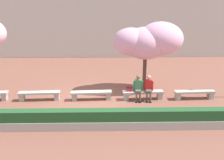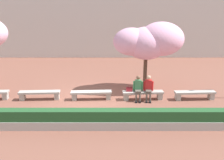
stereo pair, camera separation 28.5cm
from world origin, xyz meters
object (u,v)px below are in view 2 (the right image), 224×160
object	(u,v)px
handbag	(129,89)
stone_bench_near_east	(143,94)
stone_bench_center	(91,94)
stone_bench_east_end	(195,94)
cherry_tree_main	(149,41)
stone_bench_near_west	(40,94)
person_seated_right	(149,87)
person_seated_left	(138,87)

from	to	relation	value
handbag	stone_bench_near_east	bearing A→B (deg)	0.24
stone_bench_center	handbag	xyz separation A→B (m)	(1.96, -0.00, 0.27)
stone_bench_east_end	cherry_tree_main	xyz separation A→B (m)	(-2.25, 1.63, 2.48)
stone_bench_near_east	stone_bench_near_west	bearing A→B (deg)	180.00
stone_bench_east_end	person_seated_right	bearing A→B (deg)	-178.74
stone_bench_east_end	person_seated_left	world-z (taller)	person_seated_left
person_seated_right	handbag	world-z (taller)	person_seated_right
handbag	stone_bench_near_west	bearing A→B (deg)	179.96
stone_bench_near_west	handbag	xyz separation A→B (m)	(4.65, -0.00, 0.27)
stone_bench_near_west	stone_bench_near_east	bearing A→B (deg)	0.00
stone_bench_near_east	cherry_tree_main	world-z (taller)	cherry_tree_main
person_seated_right	stone_bench_near_east	bearing A→B (deg)	168.54
handbag	cherry_tree_main	xyz separation A→B (m)	(1.15, 1.63, 2.22)
person_seated_right	stone_bench_center	bearing A→B (deg)	178.96
stone_bench_near_east	handbag	world-z (taller)	handbag
stone_bench_center	cherry_tree_main	world-z (taller)	cherry_tree_main
stone_bench_near_west	person_seated_right	size ratio (longest dim) A/B	1.65
stone_bench_center	person_seated_left	world-z (taller)	person_seated_left
stone_bench_center	stone_bench_east_end	world-z (taller)	same
stone_bench_center	person_seated_left	bearing A→B (deg)	-1.27
stone_bench_near_west	stone_bench_east_end	xyz separation A→B (m)	(8.05, 0.00, 0.00)
stone_bench_near_west	person_seated_left	world-z (taller)	person_seated_left
stone_bench_east_end	handbag	xyz separation A→B (m)	(-3.40, -0.00, 0.27)
stone_bench_near_east	person_seated_left	world-z (taller)	person_seated_left
stone_bench_east_end	person_seated_left	distance (m)	2.98
stone_bench_east_end	cherry_tree_main	distance (m)	3.73
person_seated_left	person_seated_right	xyz separation A→B (m)	(0.54, 0.00, 0.00)
stone_bench_east_end	handbag	world-z (taller)	handbag
person_seated_left	stone_bench_near_east	bearing A→B (deg)	11.07
stone_bench_near_west	cherry_tree_main	size ratio (longest dim) A/B	0.55
handbag	stone_bench_east_end	bearing A→B (deg)	0.05
stone_bench_center	stone_bench_near_east	xyz separation A→B (m)	(2.68, 0.00, 0.00)
person_seated_right	cherry_tree_main	bearing A→B (deg)	84.22
stone_bench_near_west	handbag	world-z (taller)	handbag
stone_bench_near_east	person_seated_right	size ratio (longest dim) A/B	1.65
cherry_tree_main	person_seated_right	bearing A→B (deg)	-95.78
stone_bench_near_east	handbag	distance (m)	0.77
stone_bench_near_west	stone_bench_east_end	world-z (taller)	same
stone_bench_center	stone_bench_near_east	world-z (taller)	same
stone_bench_center	person_seated_left	size ratio (longest dim) A/B	1.65
stone_bench_center	stone_bench_east_end	distance (m)	5.36
stone_bench_east_end	cherry_tree_main	size ratio (longest dim) A/B	0.55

